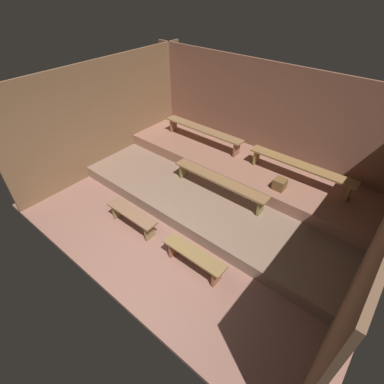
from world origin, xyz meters
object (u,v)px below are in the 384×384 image
object	(u,v)px
wooden_crate_middle	(280,184)
bench_lower_center	(219,181)
bench_middle_right	(300,167)
bench_middle_left	(203,131)
bench_floor_right	(194,257)
bench_floor_left	(132,216)

from	to	relation	value
wooden_crate_middle	bench_lower_center	bearing A→B (deg)	-148.73
bench_lower_center	bench_middle_right	bearing A→B (deg)	44.36
bench_middle_left	wooden_crate_middle	world-z (taller)	bench_middle_left
bench_floor_right	bench_middle_left	world-z (taller)	bench_middle_left
bench_floor_left	bench_middle_left	bearing A→B (deg)	99.84
bench_floor_right	bench_middle_right	world-z (taller)	bench_middle_right
bench_floor_left	bench_middle_left	xyz separation A→B (m)	(-0.52, 3.01, 0.59)
bench_floor_right	wooden_crate_middle	bearing A→B (deg)	81.70
bench_lower_center	bench_middle_right	xyz separation A→B (m)	(1.26, 1.23, 0.28)
bench_floor_right	bench_middle_left	size ratio (longest dim) A/B	0.52
bench_middle_left	bench_floor_right	bearing A→B (deg)	-54.19
bench_floor_right	bench_lower_center	distance (m)	1.95
bench_middle_left	wooden_crate_middle	xyz separation A→B (m)	(2.53, -0.57, -0.22)
bench_floor_right	bench_lower_center	bearing A→B (deg)	112.68
bench_lower_center	bench_floor_left	bearing A→B (deg)	-117.11
bench_floor_right	bench_middle_right	bearing A→B (deg)	80.16
bench_floor_right	bench_lower_center	world-z (taller)	bench_lower_center
bench_floor_right	bench_middle_left	distance (m)	3.75
bench_floor_left	wooden_crate_middle	bearing A→B (deg)	50.59
bench_floor_left	bench_middle_right	xyz separation A→B (m)	(2.17, 3.01, 0.59)
bench_floor_left	bench_middle_right	size ratio (longest dim) A/B	0.52
bench_floor_left	bench_lower_center	distance (m)	2.01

